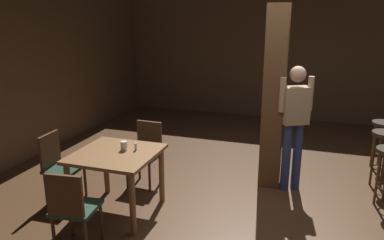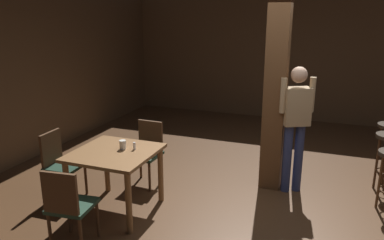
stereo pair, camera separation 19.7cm
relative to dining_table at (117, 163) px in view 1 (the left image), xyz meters
name	(u,v)px [view 1 (the left image)]	position (x,y,z in m)	size (l,w,h in m)	color
ground_plane	(262,207)	(1.67, 0.66, -0.65)	(10.80, 10.80, 0.00)	#4C301C
wall_back	(293,58)	(1.67, 5.16, 0.75)	(8.00, 0.10, 2.80)	brown
pillar	(275,88)	(1.67, 1.37, 0.75)	(0.28, 0.28, 2.80)	brown
dining_table	(117,163)	(0.00, 0.00, 0.00)	(0.95, 0.95, 0.78)	brown
chair_north	(146,150)	(-0.01, 0.84, -0.14)	(0.44, 0.44, 0.89)	#1E3828
chair_west	(59,164)	(-0.87, 0.03, -0.14)	(0.44, 0.44, 0.89)	#1E3828
chair_south	(72,207)	(-0.02, -0.86, -0.14)	(0.47, 0.47, 0.89)	#1E3828
napkin_cup	(124,146)	(0.06, 0.10, 0.19)	(0.08, 0.08, 0.11)	silver
salt_shaker	(136,147)	(0.19, 0.14, 0.18)	(0.03, 0.03, 0.09)	silver
standing_person	(294,120)	(1.96, 1.31, 0.36)	(0.45, 0.34, 1.72)	tan
bar_stool_mid	(384,146)	(3.17, 1.80, -0.04)	(0.36, 0.36, 0.80)	#2D2319
bar_stool_far	(383,133)	(3.26, 2.54, -0.08)	(0.37, 0.37, 0.75)	#2D2319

